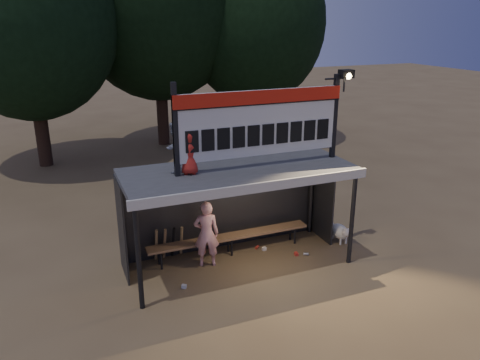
% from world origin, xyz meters
% --- Properties ---
extents(ground, '(80.00, 80.00, 0.00)m').
position_xyz_m(ground, '(0.00, 0.00, 0.00)').
color(ground, brown).
rests_on(ground, ground).
extents(player, '(0.65, 0.52, 1.56)m').
position_xyz_m(player, '(-0.68, 0.24, 0.78)').
color(player, white).
rests_on(player, ground).
extents(child_a, '(0.66, 0.65, 1.08)m').
position_xyz_m(child_a, '(-1.31, 0.27, 2.86)').
color(child_a, gray).
rests_on(child_a, dugout_shelter).
extents(child_b, '(0.50, 0.39, 0.90)m').
position_xyz_m(child_b, '(-1.07, 0.03, 2.77)').
color(child_b, '#B1231B').
rests_on(child_b, dugout_shelter).
extents(dugout_shelter, '(5.10, 2.08, 2.32)m').
position_xyz_m(dugout_shelter, '(0.00, 0.24, 1.85)').
color(dugout_shelter, '#37383A').
rests_on(dugout_shelter, ground).
extents(scoreboard_assembly, '(4.10, 0.27, 1.99)m').
position_xyz_m(scoreboard_assembly, '(0.56, -0.01, 3.32)').
color(scoreboard_assembly, black).
rests_on(scoreboard_assembly, dugout_shelter).
extents(bench, '(4.00, 0.35, 0.48)m').
position_xyz_m(bench, '(0.00, 0.55, 0.43)').
color(bench, olive).
rests_on(bench, ground).
extents(tree_left, '(6.46, 6.46, 9.27)m').
position_xyz_m(tree_left, '(-4.00, 10.00, 5.51)').
color(tree_left, '#301D15').
rests_on(tree_left, ground).
extents(tree_right, '(6.08, 6.08, 8.72)m').
position_xyz_m(tree_right, '(5.00, 10.50, 5.19)').
color(tree_right, black).
rests_on(tree_right, ground).
extents(dog, '(0.36, 0.81, 0.49)m').
position_xyz_m(dog, '(2.81, 0.08, 0.28)').
color(dog, white).
rests_on(dog, ground).
extents(bats, '(0.69, 0.35, 0.84)m').
position_xyz_m(bats, '(-1.42, 0.82, 0.43)').
color(bats, '#9C7749').
rests_on(bats, ground).
extents(litter, '(3.23, 1.18, 0.08)m').
position_xyz_m(litter, '(0.62, -0.00, 0.04)').
color(litter, red).
rests_on(litter, ground).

